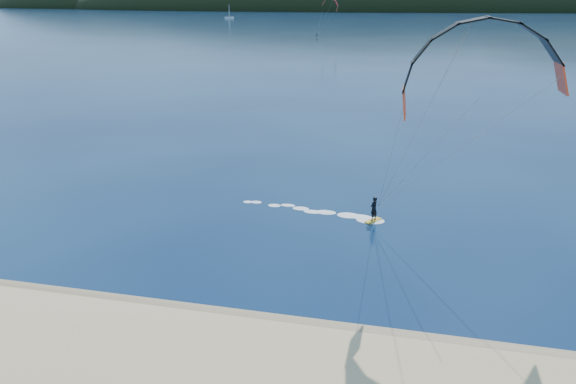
% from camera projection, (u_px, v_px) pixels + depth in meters
% --- Properties ---
extents(ground, '(1800.00, 1800.00, 0.00)m').
position_uv_depth(ground, '(157.00, 378.00, 22.75)').
color(ground, '#08173E').
rests_on(ground, ground).
extents(wet_sand, '(220.00, 2.50, 0.10)m').
position_uv_depth(wet_sand, '(198.00, 319.00, 26.86)').
color(wet_sand, '#7E6649').
rests_on(wet_sand, ground).
extents(headland, '(1200.00, 310.00, 140.00)m').
position_uv_depth(headland, '(414.00, 10.00, 707.18)').
color(headland, black).
rests_on(headland, ground).
extents(kitesurfer_near, '(20.48, 9.32, 13.17)m').
position_uv_depth(kitesurfer_near, '(473.00, 102.00, 28.80)').
color(kitesurfer_near, gold).
rests_on(kitesurfer_near, ground).
extents(kitesurfer_far, '(9.25, 6.11, 14.10)m').
position_uv_depth(kitesurfer_far, '(330.00, 8.00, 205.89)').
color(kitesurfer_far, gold).
rests_on(kitesurfer_far, ground).
extents(sailboat, '(7.30, 4.56, 10.16)m').
position_uv_depth(sailboat, '(229.00, 17.00, 411.81)').
color(sailboat, white).
rests_on(sailboat, ground).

